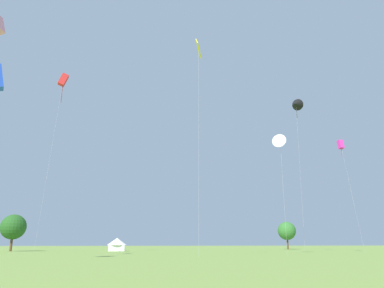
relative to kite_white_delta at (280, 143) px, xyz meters
name	(u,v)px	position (x,y,z in m)	size (l,w,h in m)	color
kite_white_delta	(280,143)	(0.00, 0.00, 0.00)	(2.82, 3.14, 16.83)	white
kite_black_delta	(296,104)	(8.91, 12.34, 11.43)	(3.21, 3.82, 28.41)	black
kite_yellow_diamond	(199,50)	(-13.60, -8.27, 9.32)	(0.79, 2.93, 26.66)	yellow
kite_magenta_box	(341,145)	(14.21, 7.46, 2.32)	(1.79, 1.79, 18.86)	#E02DA3
kite_red_box	(63,80)	(-34.01, 11.94, 13.17)	(2.18, 2.68, 30.07)	red
festival_tent_right	(117,244)	(-23.89, 24.13, -14.34)	(3.73, 3.73, 2.42)	white
tree_distant_left	(13,227)	(-43.19, 25.27, -11.29)	(4.62, 4.62, 6.72)	brown
tree_distant_right	(287,231)	(15.97, 37.22, -11.37)	(4.35, 4.35, 6.50)	brown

